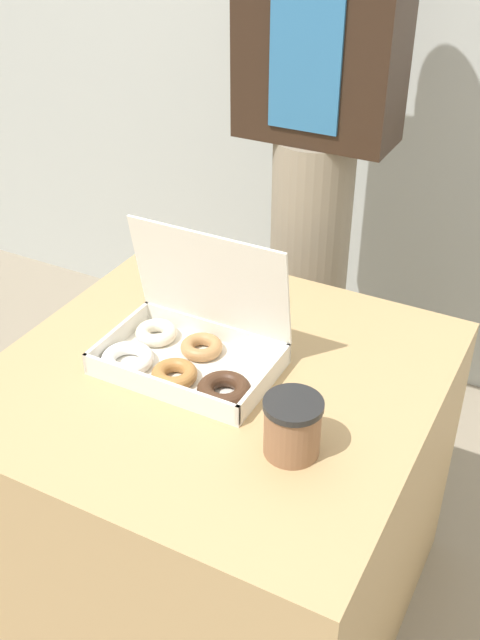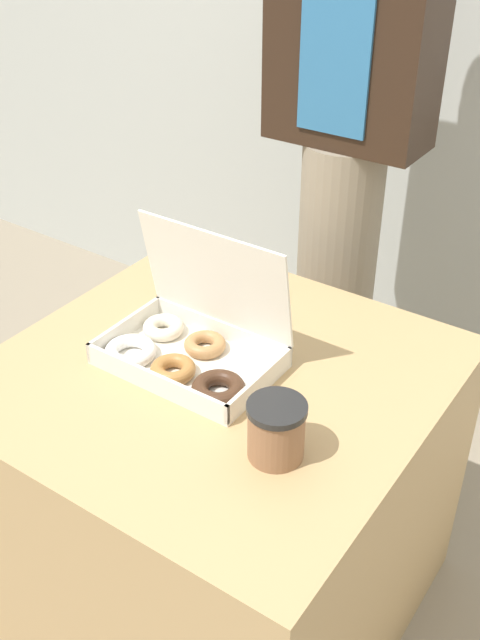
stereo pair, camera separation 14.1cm
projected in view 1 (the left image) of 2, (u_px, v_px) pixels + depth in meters
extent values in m
plane|color=gray|center=(221.00, 594.00, 1.90)|extent=(14.00, 14.00, 0.00)
cube|color=tan|center=(219.00, 495.00, 1.70)|extent=(0.86, 0.85, 0.71)
cube|color=white|center=(189.00, 367.00, 1.52)|extent=(0.35, 0.23, 0.01)
cube|color=white|center=(118.00, 335.00, 1.57)|extent=(0.01, 0.23, 0.04)
cube|color=white|center=(264.00, 382.00, 1.44)|extent=(0.01, 0.23, 0.04)
cube|color=white|center=(158.00, 388.00, 1.42)|extent=(0.35, 0.01, 0.04)
cube|color=white|center=(215.00, 331.00, 1.58)|extent=(0.35, 0.01, 0.04)
cube|color=white|center=(210.00, 280.00, 1.50)|extent=(0.35, 0.05, 0.23)
torus|color=white|center=(128.00, 359.00, 1.51)|extent=(0.15, 0.15, 0.03)
torus|color=silver|center=(156.00, 333.00, 1.59)|extent=(0.12, 0.12, 0.03)
torus|color=#A87038|center=(174.00, 374.00, 1.47)|extent=(0.11, 0.11, 0.03)
torus|color=#B27F4C|center=(202.00, 347.00, 1.55)|extent=(0.09, 0.09, 0.03)
torus|color=#422819|center=(224.00, 390.00, 1.42)|extent=(0.12, 0.12, 0.03)
cylinder|color=#8C6042|center=(292.00, 430.00, 1.29)|extent=(0.10, 0.10, 0.10)
cylinder|color=black|center=(293.00, 405.00, 1.26)|extent=(0.10, 0.10, 0.01)
cylinder|color=gray|center=(307.00, 297.00, 2.19)|extent=(0.22, 0.22, 0.96)
cube|color=black|center=(323.00, 12.00, 1.76)|extent=(0.40, 0.18, 0.61)
cube|color=teal|center=(306.00, 48.00, 1.72)|extent=(0.18, 0.01, 0.39)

